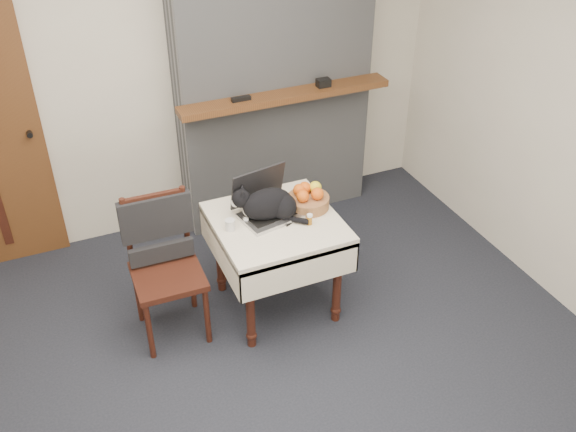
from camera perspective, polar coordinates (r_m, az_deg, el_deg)
name	(u,v)px	position (r m, az deg, el deg)	size (l,w,h in m)	color
ground	(254,396)	(3.92, -3.03, -15.69)	(4.50, 4.50, 0.00)	black
room_shell	(210,86)	(3.23, -6.96, 11.44)	(4.52, 4.01, 2.61)	beige
chimney	(274,59)	(4.89, -1.28, 13.74)	(1.62, 0.48, 2.60)	gray
side_table	(276,234)	(4.12, -1.06, -1.65)	(0.78, 0.78, 0.70)	#35170E
laptop	(266,203)	(4.09, -1.97, 1.16)	(0.44, 0.39, 0.29)	#B7B7BC
cat	(269,204)	(4.02, -1.71, 1.03)	(0.45, 0.33, 0.24)	black
cream_jar	(230,225)	(3.96, -5.17, -0.79)	(0.06, 0.06, 0.07)	silver
pill_bottle	(310,219)	(4.00, 1.94, -0.29)	(0.04, 0.04, 0.07)	#9E6113
fruit_basket	(308,198)	(4.15, 1.79, 1.57)	(0.27, 0.27, 0.16)	#935E3B
desk_clutter	(295,212)	(4.13, 0.63, 0.39)	(0.16, 0.02, 0.01)	black
chair	(162,247)	(4.04, -11.17, -2.73)	(0.45, 0.43, 0.96)	#35170E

